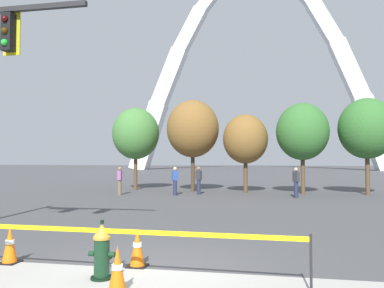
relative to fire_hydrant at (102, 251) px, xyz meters
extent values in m
plane|color=#474749|center=(0.61, 0.82, -0.47)|extent=(240.00, 240.00, 0.00)
cylinder|color=black|center=(0.00, -0.01, -0.44)|extent=(0.36, 0.36, 0.05)
cylinder|color=#14331E|center=(0.00, -0.01, -0.11)|extent=(0.26, 0.26, 0.62)
cylinder|color=#A8842D|center=(0.00, -0.01, 0.22)|extent=(0.30, 0.30, 0.04)
cone|color=#A8842D|center=(0.00, -0.01, 0.35)|extent=(0.30, 0.30, 0.22)
cylinder|color=black|center=(0.00, -0.01, 0.49)|extent=(0.06, 0.06, 0.06)
cylinder|color=#14331E|center=(-0.18, -0.01, -0.04)|extent=(0.10, 0.09, 0.09)
cylinder|color=#14331E|center=(0.18, -0.01, -0.04)|extent=(0.10, 0.09, 0.09)
cylinder|color=#14331E|center=(0.00, 0.19, -0.14)|extent=(0.13, 0.14, 0.13)
cylinder|color=black|center=(0.00, 0.27, -0.14)|extent=(0.15, 0.03, 0.15)
cylinder|color=#232326|center=(3.38, -0.12, -0.02)|extent=(0.04, 0.04, 0.90)
cube|color=yellow|center=(-0.05, -0.04, 0.35)|extent=(6.87, 0.18, 0.08)
cone|color=orange|center=(0.54, -0.68, -0.09)|extent=(0.28, 0.28, 0.70)
cylinder|color=white|center=(0.54, -0.68, -0.05)|extent=(0.17, 0.17, 0.08)
cube|color=black|center=(0.34, 0.83, -0.45)|extent=(0.36, 0.36, 0.03)
cone|color=orange|center=(0.34, 0.83, -0.09)|extent=(0.28, 0.28, 0.70)
cylinder|color=white|center=(0.34, 0.83, -0.05)|extent=(0.17, 0.17, 0.08)
cube|color=black|center=(-2.18, 0.60, -0.45)|extent=(0.36, 0.36, 0.03)
cone|color=orange|center=(-2.18, 0.60, -0.09)|extent=(0.28, 0.28, 0.70)
cylinder|color=white|center=(-2.18, 0.60, -0.05)|extent=(0.17, 0.17, 0.08)
cube|color=black|center=(-3.30, 1.97, 4.58)|extent=(0.26, 0.24, 0.90)
cube|color=gold|center=(-3.30, 2.11, 4.58)|extent=(0.44, 0.03, 1.04)
sphere|color=#360606|center=(-3.30, 1.84, 4.86)|extent=(0.16, 0.16, 0.16)
sphere|color=#392706|center=(-3.30, 1.84, 4.58)|extent=(0.16, 0.16, 0.16)
sphere|color=green|center=(-3.30, 1.84, 4.30)|extent=(0.16, 0.16, 0.16)
cube|color=silver|center=(-20.21, 67.70, 5.99)|extent=(7.25, 3.21, 13.99)
cube|color=silver|center=(-16.05, 67.70, 17.60)|extent=(6.87, 2.87, 11.49)
cube|color=silver|center=(-11.88, 67.70, 26.63)|extent=(6.44, 2.54, 9.03)
cube|color=silver|center=(13.10, 67.70, 26.63)|extent=(6.44, 2.54, 9.03)
cube|color=silver|center=(17.26, 67.70, 17.60)|extent=(6.87, 2.87, 11.49)
cube|color=silver|center=(21.43, 67.70, 5.99)|extent=(7.25, 3.21, 13.99)
cylinder|color=brown|center=(-5.86, 18.60, 0.70)|extent=(0.24, 0.24, 2.34)
ellipsoid|color=#427A38|center=(-5.86, 18.60, 3.27)|extent=(3.11, 3.11, 3.43)
cylinder|color=#473323|center=(-1.87, 17.96, 0.77)|extent=(0.24, 0.24, 2.47)
ellipsoid|color=brown|center=(-1.87, 17.96, 3.49)|extent=(3.29, 3.29, 3.62)
cylinder|color=brown|center=(1.45, 17.56, 0.55)|extent=(0.24, 0.24, 2.03)
ellipsoid|color=brown|center=(1.45, 17.56, 2.78)|extent=(2.71, 2.71, 2.98)
cylinder|color=brown|center=(4.77, 17.31, 0.67)|extent=(0.24, 0.24, 2.27)
ellipsoid|color=#336B2D|center=(4.77, 17.31, 3.17)|extent=(3.03, 3.03, 3.33)
cylinder|color=brown|center=(8.32, 17.43, 0.71)|extent=(0.24, 0.24, 2.36)
ellipsoid|color=#336B2D|center=(8.32, 17.43, 3.31)|extent=(3.15, 3.15, 3.46)
cylinder|color=brown|center=(-5.48, 14.77, -0.05)|extent=(0.22, 0.22, 0.84)
cube|color=#995193|center=(-5.48, 14.77, 0.64)|extent=(0.25, 0.37, 0.54)
sphere|color=#936B4C|center=(-5.48, 14.77, 1.02)|extent=(0.20, 0.20, 0.20)
cylinder|color=#232847|center=(-2.35, 15.18, -0.05)|extent=(0.22, 0.22, 0.84)
cube|color=#2D4C99|center=(-2.35, 15.18, 0.64)|extent=(0.39, 0.36, 0.54)
sphere|color=beige|center=(-2.35, 15.18, 1.02)|extent=(0.20, 0.20, 0.20)
cylinder|color=#232847|center=(-1.14, 15.94, -0.05)|extent=(0.22, 0.22, 0.84)
cube|color=#333338|center=(-1.14, 15.94, 0.64)|extent=(0.39, 0.35, 0.54)
sphere|color=#936B4C|center=(-1.14, 15.94, 1.02)|extent=(0.20, 0.20, 0.20)
cylinder|color=#232847|center=(4.22, 14.90, -0.05)|extent=(0.22, 0.22, 0.84)
cube|color=#333338|center=(4.22, 14.90, 0.64)|extent=(0.36, 0.39, 0.54)
sphere|color=tan|center=(4.22, 14.90, 1.02)|extent=(0.20, 0.20, 0.20)
camera|label=1|loc=(2.76, -6.26, 1.55)|focal=36.62mm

